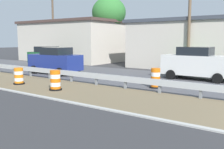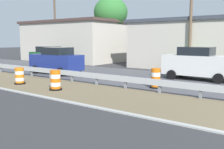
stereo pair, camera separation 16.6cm
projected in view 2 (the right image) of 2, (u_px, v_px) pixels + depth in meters
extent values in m
cube|color=slate|center=(201.00, 91.00, 11.89)|extent=(0.12, 0.12, 0.70)
cube|color=slate|center=(160.00, 86.00, 13.09)|extent=(0.12, 0.12, 0.70)
cube|color=slate|center=(125.00, 82.00, 14.30)|extent=(0.12, 0.12, 0.70)
cube|color=slate|center=(96.00, 79.00, 15.51)|extent=(0.12, 0.12, 0.70)
cube|color=slate|center=(72.00, 76.00, 16.71)|extent=(0.12, 0.12, 0.70)
cube|color=slate|center=(50.00, 74.00, 17.92)|extent=(0.12, 0.12, 0.70)
cube|color=slate|center=(32.00, 72.00, 19.12)|extent=(0.12, 0.12, 0.70)
cube|color=slate|center=(15.00, 70.00, 20.33)|extent=(0.12, 0.12, 0.70)
cube|color=slate|center=(1.00, 68.00, 21.54)|extent=(0.12, 0.12, 0.70)
cylinder|color=orange|center=(155.00, 86.00, 14.55)|extent=(0.51, 0.51, 0.22)
cylinder|color=white|center=(156.00, 82.00, 14.52)|extent=(0.51, 0.51, 0.22)
cylinder|color=orange|center=(156.00, 78.00, 14.49)|extent=(0.51, 0.51, 0.22)
cylinder|color=white|center=(156.00, 74.00, 14.46)|extent=(0.51, 0.51, 0.22)
cylinder|color=orange|center=(156.00, 70.00, 14.43)|extent=(0.51, 0.51, 0.22)
cylinder|color=black|center=(155.00, 87.00, 14.56)|extent=(0.64, 0.64, 0.08)
cylinder|color=orange|center=(56.00, 88.00, 13.99)|extent=(0.54, 0.54, 0.21)
cylinder|color=white|center=(56.00, 84.00, 13.96)|extent=(0.54, 0.54, 0.21)
cylinder|color=orange|center=(55.00, 80.00, 13.93)|extent=(0.54, 0.54, 0.21)
cylinder|color=white|center=(55.00, 76.00, 13.90)|extent=(0.54, 0.54, 0.21)
cylinder|color=orange|center=(55.00, 72.00, 13.87)|extent=(0.54, 0.54, 0.21)
cylinder|color=black|center=(56.00, 89.00, 14.00)|extent=(0.68, 0.68, 0.08)
cylinder|color=orange|center=(20.00, 82.00, 15.86)|extent=(0.53, 0.53, 0.20)
cylinder|color=white|center=(20.00, 79.00, 15.83)|extent=(0.53, 0.53, 0.20)
cylinder|color=orange|center=(20.00, 76.00, 15.81)|extent=(0.53, 0.53, 0.20)
cylinder|color=white|center=(19.00, 73.00, 15.78)|extent=(0.53, 0.53, 0.20)
cylinder|color=orange|center=(19.00, 69.00, 15.75)|extent=(0.53, 0.53, 0.20)
cylinder|color=black|center=(20.00, 83.00, 15.87)|extent=(0.66, 0.66, 0.08)
cube|color=#195128|center=(50.00, 58.00, 26.24)|extent=(1.91, 4.16, 1.10)
cube|color=black|center=(48.00, 49.00, 26.22)|extent=(1.67, 1.94, 0.56)
cylinder|color=black|center=(66.00, 63.00, 26.28)|extent=(0.24, 0.65, 0.64)
cylinder|color=black|center=(52.00, 64.00, 24.82)|extent=(0.24, 0.65, 0.64)
cylinder|color=black|center=(47.00, 62.00, 27.81)|extent=(0.24, 0.65, 0.64)
cylinder|color=black|center=(34.00, 63.00, 26.35)|extent=(0.24, 0.65, 0.64)
cube|color=silver|center=(199.00, 65.00, 17.42)|extent=(1.82, 4.61, 1.31)
cube|color=black|center=(196.00, 51.00, 17.40)|extent=(1.61, 2.13, 0.56)
cylinder|color=black|center=(218.00, 78.00, 15.93)|extent=(0.23, 0.64, 0.64)
cylinder|color=black|center=(181.00, 72.00, 19.09)|extent=(0.23, 0.64, 0.64)
cylinder|color=black|center=(172.00, 75.00, 17.68)|extent=(0.23, 0.64, 0.64)
cube|color=navy|center=(56.00, 62.00, 20.54)|extent=(1.92, 4.36, 1.19)
cube|color=black|center=(57.00, 51.00, 20.32)|extent=(1.68, 2.03, 0.56)
cylinder|color=black|center=(35.00, 69.00, 20.69)|extent=(0.24, 0.65, 0.64)
cylinder|color=black|center=(53.00, 67.00, 22.16)|extent=(0.24, 0.65, 0.64)
cylinder|color=black|center=(61.00, 72.00, 19.07)|extent=(0.24, 0.65, 0.64)
cylinder|color=black|center=(78.00, 70.00, 20.55)|extent=(0.24, 0.65, 0.64)
cube|color=beige|center=(208.00, 46.00, 24.43)|extent=(8.22, 12.67, 4.22)
cube|color=#3D424C|center=(209.00, 21.00, 24.12)|extent=(8.55, 13.17, 0.30)
cube|color=beige|center=(79.00, 42.00, 33.65)|extent=(8.89, 12.30, 4.62)
cube|color=#4C3833|center=(78.00, 23.00, 33.32)|extent=(9.25, 12.79, 0.30)
cylinder|color=brown|center=(191.00, 23.00, 20.80)|extent=(0.24, 0.24, 8.01)
cylinder|color=brown|center=(55.00, 24.00, 31.95)|extent=(0.24, 0.24, 8.99)
ellipsoid|color=#337533|center=(187.00, 64.00, 20.67)|extent=(3.14, 3.14, 1.48)
cylinder|color=#4C3D2D|center=(111.00, 44.00, 31.12)|extent=(0.36, 0.36, 4.22)
ellipsoid|color=#337533|center=(111.00, 12.00, 30.63)|extent=(3.97, 3.97, 3.57)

